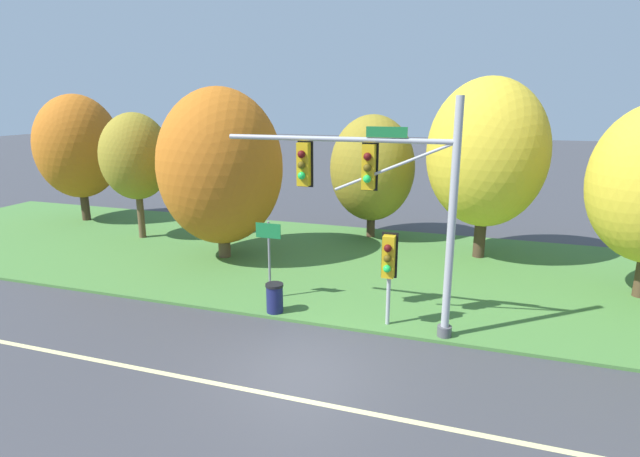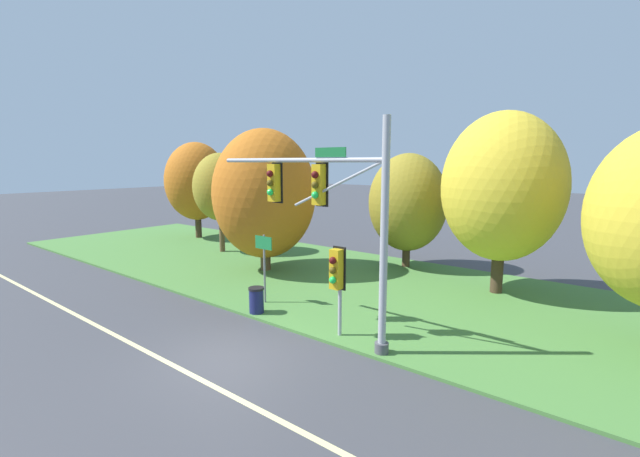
{
  "view_description": "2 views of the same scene",
  "coord_description": "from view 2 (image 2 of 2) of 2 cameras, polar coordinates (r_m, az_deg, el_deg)",
  "views": [
    {
      "loc": [
        3.98,
        -10.45,
        6.57
      ],
      "look_at": [
        -0.85,
        4.24,
        2.54
      ],
      "focal_mm": 28.0,
      "sensor_mm": 36.0,
      "label": 1
    },
    {
      "loc": [
        9.09,
        -7.18,
        5.44
      ],
      "look_at": [
        0.76,
        3.2,
        3.37
      ],
      "focal_mm": 24.0,
      "sensor_mm": 36.0,
      "label": 2
    }
  ],
  "objects": [
    {
      "name": "ground_plane",
      "position": [
        12.8,
        -12.22,
        -16.54
      ],
      "size": [
        160.0,
        160.0,
        0.0
      ],
      "primitive_type": "plane",
      "color": "#3D3D42"
    },
    {
      "name": "lane_stripe",
      "position": [
        12.16,
        -16.84,
        -18.12
      ],
      "size": [
        36.0,
        0.16,
        0.01
      ],
      "primitive_type": "cube",
      "color": "beige",
      "rests_on": "ground"
    },
    {
      "name": "grass_verge",
      "position": [
        18.7,
        7.97,
        -8.01
      ],
      "size": [
        48.0,
        11.5,
        0.1
      ],
      "primitive_type": "cube",
      "color": "#477A38",
      "rests_on": "ground"
    },
    {
      "name": "traffic_signal_mast",
      "position": [
        12.63,
        1.49,
        2.91
      ],
      "size": [
        6.66,
        0.49,
        6.56
      ],
      "color": "#9EA0A5",
      "rests_on": "grass_verge"
    },
    {
      "name": "pedestrian_signal_near_kerb",
      "position": [
        13.0,
        2.25,
        -6.04
      ],
      "size": [
        0.46,
        0.55,
        2.82
      ],
      "color": "#9EA0A5",
      "rests_on": "grass_verge"
    },
    {
      "name": "route_sign_post",
      "position": [
        16.38,
        -7.47,
        -3.88
      ],
      "size": [
        0.86,
        0.08,
        2.63
      ],
      "color": "slate",
      "rests_on": "grass_verge"
    },
    {
      "name": "tree_nearest_road",
      "position": [
        31.51,
        -16.14,
        6.04
      ],
      "size": [
        4.36,
        4.36,
        6.74
      ],
      "color": "#423021",
      "rests_on": "grass_verge"
    },
    {
      "name": "tree_left_of_mast",
      "position": [
        26.09,
        -13.15,
        5.37
      ],
      "size": [
        3.21,
        3.21,
        5.9
      ],
      "color": "brown",
      "rests_on": "grass_verge"
    },
    {
      "name": "tree_behind_signpost",
      "position": [
        21.17,
        -7.45,
        4.58
      ],
      "size": [
        5.05,
        5.05,
        6.97
      ],
      "color": "brown",
      "rests_on": "grass_verge"
    },
    {
      "name": "tree_mid_verge",
      "position": [
        22.19,
        11.62,
        3.4
      ],
      "size": [
        3.97,
        3.97,
        5.8
      ],
      "color": "#4C3823",
      "rests_on": "grass_verge"
    },
    {
      "name": "tree_tall_centre",
      "position": [
        18.67,
        23.16,
        5.07
      ],
      "size": [
        4.78,
        4.78,
        7.35
      ],
      "color": "#423021",
      "rests_on": "grass_verge"
    },
    {
      "name": "trash_bin",
      "position": [
        15.65,
        -8.48,
        -9.4
      ],
      "size": [
        0.56,
        0.56,
        0.93
      ],
      "color": "#191E4C",
      "rests_on": "grass_verge"
    }
  ]
}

